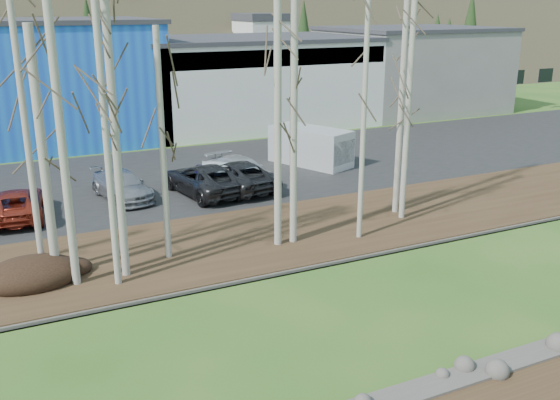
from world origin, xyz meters
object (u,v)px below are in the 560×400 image
car_2 (16,204)px  car_7 (242,171)px  car_8 (236,175)px  car_3 (122,186)px  car_5 (216,173)px  car_4 (205,178)px  car_6 (206,179)px  van_white (313,147)px  car_9 (203,179)px

car_2 → car_7: car_7 is taller
car_7 → car_8: (-0.69, -0.83, 0.05)m
car_2 → car_8: size_ratio=0.89×
car_3 → car_5: car_3 is taller
car_7 → car_2: bearing=170.2°
car_4 → car_6: 0.59m
car_5 → van_white: (6.65, 1.51, 0.43)m
car_5 → car_7: (1.29, -0.48, 0.04)m
car_3 → car_8: car_8 is taller
car_4 → car_3: bearing=-164.3°
car_6 → car_8: (1.64, 0.00, 0.00)m
car_3 → car_6: bearing=-24.0°
car_4 → car_7: car_7 is taller
car_3 → car_6: (3.96, -0.96, 0.09)m
car_2 → car_5: bearing=-167.4°
car_2 → car_4: bearing=-171.4°
car_3 → car_6: 4.07m
car_8 → van_white: size_ratio=1.00×
car_4 → car_5: bearing=63.0°
car_2 → car_9: car_9 is taller
car_4 → car_5: 1.13m
car_2 → car_6: car_6 is taller
car_4 → car_8: bearing=0.4°
car_6 → car_4: bearing=-117.2°
car_9 → car_4: bearing=-126.7°
van_white → car_3: bearing=166.4°
car_4 → car_9: bearing=-96.5°
car_9 → van_white: 8.28m
car_2 → car_5: (9.83, 1.25, -0.01)m
car_7 → van_white: (5.35, 1.98, 0.39)m
car_8 → car_4: bearing=-29.8°
car_5 → car_8: 1.44m
car_8 → car_9: same height
car_4 → car_8: car_8 is taller
car_3 → car_9: 3.97m
car_3 → car_5: size_ratio=1.14×
car_8 → van_white: (6.04, 2.81, 0.33)m
car_5 → van_white: van_white is taller
van_white → car_7: bearing=177.7°
car_8 → car_6: bearing=-8.9°
car_3 → car_9: bearing=-24.3°
car_4 → car_5: (0.84, 0.75, 0.01)m
car_8 → car_7: bearing=-138.5°
car_7 → van_white: size_ratio=0.89×
car_2 → car_7: size_ratio=1.00×
car_9 → van_white: size_ratio=1.00×
car_8 → car_9: bearing=-8.9°
car_3 → car_8: size_ratio=0.84×
car_3 → car_4: size_ratio=1.20×
car_4 → car_6: size_ratio=0.70×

